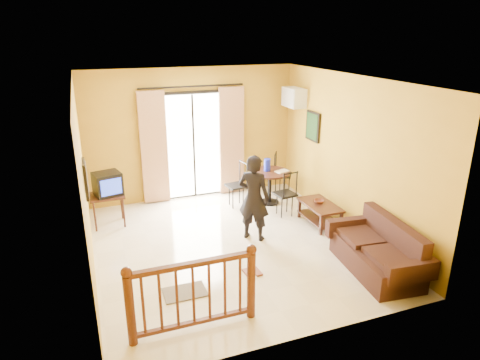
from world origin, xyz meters
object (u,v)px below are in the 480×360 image
object	(u,v)px
coffee_table	(320,211)
standing_person	(254,198)
television	(108,184)
dining_table	(270,178)
sofa	(379,253)

from	to	relation	value
coffee_table	standing_person	distance (m)	1.48
coffee_table	standing_person	world-z (taller)	standing_person
television	dining_table	distance (m)	3.27
sofa	standing_person	distance (m)	2.22
sofa	standing_person	world-z (taller)	standing_person
television	sofa	distance (m)	4.88
coffee_table	sofa	xyz separation A→B (m)	(0.00, -1.76, 0.02)
coffee_table	sofa	world-z (taller)	sofa
sofa	coffee_table	bearing A→B (deg)	95.88
television	standing_person	xyz separation A→B (m)	(2.32, -1.46, -0.06)
television	sofa	xyz separation A→B (m)	(3.72, -3.11, -0.53)
sofa	standing_person	size ratio (longest dim) A/B	1.13
dining_table	television	bearing A→B (deg)	179.03
television	coffee_table	xyz separation A→B (m)	(3.72, -1.35, -0.55)
dining_table	sofa	distance (m)	3.10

